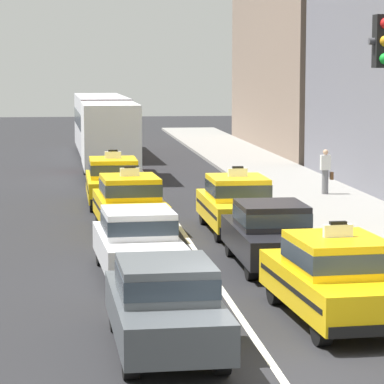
# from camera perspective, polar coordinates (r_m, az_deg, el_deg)

# --- Properties ---
(ground_plane) EXTENTS (160.00, 160.00, 0.00)m
(ground_plane) POSITION_cam_1_polar(r_m,az_deg,el_deg) (16.00, 5.02, -10.41)
(ground_plane) COLOR #232326
(lane_stripe_left_right) EXTENTS (0.14, 80.00, 0.01)m
(lane_stripe_left_right) POSITION_cam_1_polar(r_m,az_deg,el_deg) (35.39, -1.69, -0.59)
(lane_stripe_left_right) COLOR silver
(lane_stripe_left_right) RESTS_ON ground
(sidewalk_curb) EXTENTS (4.00, 90.00, 0.15)m
(sidewalk_curb) POSITION_cam_1_polar(r_m,az_deg,el_deg) (31.54, 9.35, -1.53)
(sidewalk_curb) COLOR gray
(sidewalk_curb) RESTS_ON ground
(sedan_left_nearest) EXTENTS (1.88, 4.35, 1.58)m
(sedan_left_nearest) POSITION_cam_1_polar(r_m,az_deg,el_deg) (16.95, -1.55, -6.39)
(sedan_left_nearest) COLOR black
(sedan_left_nearest) RESTS_ON ground
(sedan_left_second) EXTENTS (1.99, 4.39, 1.58)m
(sedan_left_second) POSITION_cam_1_polar(r_m,az_deg,el_deg) (22.90, -3.13, -2.80)
(sedan_left_second) COLOR black
(sedan_left_second) RESTS_ON ground
(taxi_left_third) EXTENTS (2.05, 4.65, 1.96)m
(taxi_left_third) POSITION_cam_1_polar(r_m,az_deg,el_deg) (29.04, -3.61, -0.60)
(taxi_left_third) COLOR black
(taxi_left_third) RESTS_ON ground
(taxi_left_fourth) EXTENTS (1.85, 4.57, 1.96)m
(taxi_left_fourth) POSITION_cam_1_polar(r_m,az_deg,el_deg) (34.58, -4.56, 0.66)
(taxi_left_fourth) COLOR black
(taxi_left_fourth) RESTS_ON ground
(box_truck_left_fifth) EXTENTS (2.37, 6.99, 3.27)m
(box_truck_left_fifth) POSITION_cam_1_polar(r_m,az_deg,el_deg) (42.98, -4.80, 3.16)
(box_truck_left_fifth) COLOR black
(box_truck_left_fifth) RESTS_ON ground
(bus_left_sixth) EXTENTS (2.79, 11.26, 3.22)m
(bus_left_sixth) POSITION_cam_1_polar(r_m,az_deg,el_deg) (53.88, -5.26, 4.03)
(bus_left_sixth) COLOR black
(bus_left_sixth) RESTS_ON ground
(taxi_right_nearest) EXTENTS (2.07, 4.65, 1.96)m
(taxi_right_nearest) POSITION_cam_1_polar(r_m,az_deg,el_deg) (19.04, 8.24, -4.85)
(taxi_right_nearest) COLOR black
(taxi_right_nearest) RESTS_ON ground
(sedan_right_second) EXTENTS (1.77, 4.30, 1.58)m
(sedan_right_second) POSITION_cam_1_polar(r_m,az_deg,el_deg) (24.02, 4.54, -2.34)
(sedan_right_second) COLOR black
(sedan_right_second) RESTS_ON ground
(taxi_right_third) EXTENTS (1.84, 4.57, 1.96)m
(taxi_right_third) POSITION_cam_1_polar(r_m,az_deg,el_deg) (28.93, 2.60, -0.62)
(taxi_right_third) COLOR black
(taxi_right_third) RESTS_ON ground
(pedestrian_near_crosswalk) EXTENTS (0.47, 0.24, 1.65)m
(pedestrian_near_crosswalk) POSITION_cam_1_polar(r_m,az_deg,el_deg) (36.76, 7.69, 1.17)
(pedestrian_near_crosswalk) COLOR slate
(pedestrian_near_crosswalk) RESTS_ON sidewalk_curb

